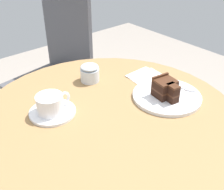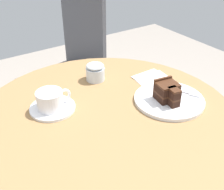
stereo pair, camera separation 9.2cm
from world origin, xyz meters
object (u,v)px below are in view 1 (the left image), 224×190
(fork, at_px, (180,88))
(cafe_chair, at_px, (58,63))
(coffee_cup, at_px, (51,103))
(napkin, at_px, (148,78))
(cake_slice, at_px, (166,89))
(teaspoon, at_px, (58,103))
(saucer, at_px, (53,112))
(sugar_pot, at_px, (90,73))
(cake_plate, at_px, (167,96))

(fork, relative_size, cafe_chair, 0.15)
(coffee_cup, relative_size, napkin, 0.77)
(cake_slice, distance_m, fork, 0.09)
(napkin, bearing_deg, teaspoon, 170.21)
(saucer, height_order, coffee_cup, coffee_cup)
(coffee_cup, xyz_separation_m, sugar_pot, (0.22, 0.10, -0.01))
(cake_plate, xyz_separation_m, cafe_chair, (0.02, 0.78, -0.17))
(saucer, height_order, teaspoon, teaspoon)
(cake_plate, height_order, fork, fork)
(cake_slice, height_order, sugar_pot, cake_slice)
(napkin, distance_m, sugar_pot, 0.23)
(teaspoon, bearing_deg, fork, -5.12)
(fork, bearing_deg, coffee_cup, -143.33)
(cake_plate, height_order, cake_slice, cake_slice)
(cafe_chair, distance_m, sugar_pot, 0.56)
(cafe_chair, bearing_deg, fork, -5.18)
(sugar_pot, bearing_deg, saucer, -157.04)
(cake_slice, relative_size, sugar_pot, 1.35)
(fork, height_order, napkin, fork)
(teaspoon, xyz_separation_m, cake_plate, (0.31, -0.20, -0.01))
(teaspoon, bearing_deg, coffee_cup, -122.06)
(cafe_chair, bearing_deg, teaspoon, -38.93)
(saucer, height_order, sugar_pot, sugar_pot)
(napkin, height_order, sugar_pot, sugar_pot)
(teaspoon, bearing_deg, napkin, 13.27)
(cake_plate, bearing_deg, fork, -1.60)
(saucer, xyz_separation_m, fork, (0.42, -0.18, 0.01))
(coffee_cup, relative_size, cake_slice, 1.20)
(coffee_cup, height_order, cafe_chair, cafe_chair)
(cake_plate, relative_size, napkin, 1.56)
(teaspoon, distance_m, sugar_pot, 0.20)
(cake_slice, xyz_separation_m, cafe_chair, (0.03, 0.78, -0.20))
(fork, bearing_deg, sugar_pot, -174.41)
(fork, bearing_deg, cake_plate, -122.10)
(napkin, bearing_deg, sugar_pot, 144.67)
(napkin, bearing_deg, saucer, 174.57)
(saucer, xyz_separation_m, cake_slice, (0.34, -0.18, 0.04))
(saucer, relative_size, napkin, 0.98)
(cake_slice, xyz_separation_m, sugar_pot, (-0.12, 0.27, -0.01))
(teaspoon, height_order, cafe_chair, cafe_chair)
(cafe_chair, bearing_deg, cake_plate, -10.20)
(coffee_cup, bearing_deg, cafe_chair, 58.37)
(coffee_cup, distance_m, cake_plate, 0.40)
(saucer, relative_size, teaspoon, 1.51)
(cake_slice, distance_m, sugar_pot, 0.30)
(teaspoon, distance_m, napkin, 0.38)
(cake_slice, relative_size, napkin, 0.64)
(coffee_cup, xyz_separation_m, cake_plate, (0.35, -0.18, -0.03))
(teaspoon, distance_m, fork, 0.43)
(napkin, bearing_deg, cake_slice, -115.94)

